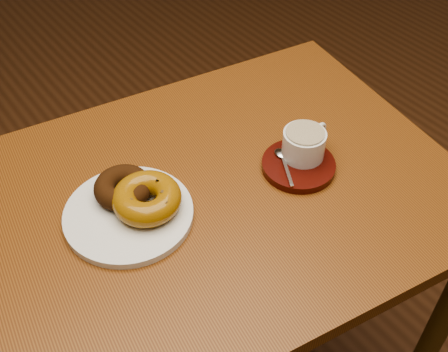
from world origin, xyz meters
TOP-DOWN VIEW (x-y plane):
  - cafe_table at (-0.10, 0.03)m, footprint 0.98×0.80m
  - donut_plate at (-0.26, 0.07)m, footprint 0.26×0.26m
  - donut_cinnamon at (-0.25, 0.11)m, footprint 0.14×0.14m
  - donut_caramel at (-0.23, 0.06)m, footprint 0.13×0.13m
  - saucer at (0.06, -0.02)m, footprint 0.18×0.18m
  - coffee_cup at (0.08, -0.00)m, footprint 0.11×0.08m
  - teaspoon at (0.04, 0.01)m, footprint 0.06×0.09m

SIDE VIEW (x-z plane):
  - cafe_table at x=-0.10m, z-range 0.28..1.12m
  - donut_plate at x=-0.26m, z-range 0.84..0.85m
  - saucer at x=0.06m, z-range 0.84..0.85m
  - teaspoon at x=0.04m, z-range 0.85..0.86m
  - donut_cinnamon at x=-0.25m, z-range 0.85..0.89m
  - donut_caramel at x=-0.23m, z-range 0.85..0.89m
  - coffee_cup at x=0.08m, z-range 0.85..0.91m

